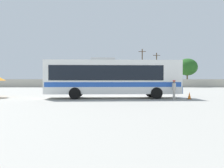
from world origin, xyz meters
The scene contains 15 objects.
ground_plane centered at (0.00, 10.00, 0.00)m, with size 300.00×300.00×0.00m, color #A3A099.
perimeter_wall centered at (0.00, 29.55, 0.93)m, with size 80.00×0.30×1.85m, color #B2AD9E.
coach_bus_white_blue centered at (-1.37, -0.89, 1.98)m, with size 12.42×3.12×3.72m.
attendant_by_bus_door centered at (4.05, -2.42, 0.95)m, with size 0.46×0.46×1.66m.
parked_car_leftmost_red centered at (-11.39, 25.50, 0.76)m, with size 4.44×2.16×1.42m.
parked_car_second_grey centered at (-5.23, 25.36, 0.79)m, with size 4.21×2.26×1.50m.
parked_car_third_red centered at (1.01, 24.76, 0.77)m, with size 4.07×2.07×1.45m.
parked_car_rightmost_black centered at (6.88, 25.80, 0.78)m, with size 4.69×2.31×1.46m.
utility_pole_near centered at (9.68, 33.47, 4.35)m, with size 1.80×0.29×8.34m.
utility_pole_far centered at (5.99, 32.40, 4.75)m, with size 1.80×0.35×9.14m.
roadside_tree_left centered at (-11.80, 35.12, 3.89)m, with size 3.44×3.44×5.37m.
roadside_tree_midleft centered at (0.23, 33.95, 4.23)m, with size 3.60×3.60×5.78m.
roadside_tree_midright centered at (6.82, 33.68, 4.02)m, with size 3.68×3.68×5.60m.
roadside_tree_right centered at (16.86, 32.26, 4.79)m, with size 4.81×4.81×6.85m.
traffic_cone_on_apron centered at (5.49, -2.11, 0.31)m, with size 0.36×0.36×0.64m.
Camera 1 is at (-1.31, -21.71, 1.71)m, focal length 35.89 mm.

